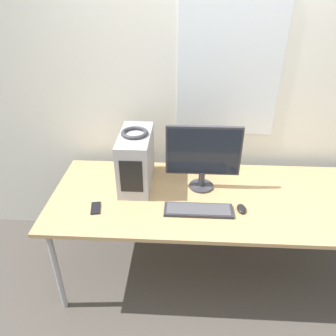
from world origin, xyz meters
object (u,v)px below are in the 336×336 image
(mouse, at_px, (241,209))
(cell_phone, at_px, (96,208))
(keyboard, at_px, (198,210))
(pc_tower, at_px, (136,160))
(monitor_main, at_px, (203,155))
(headphones, at_px, (135,133))

(mouse, distance_m, cell_phone, 0.97)
(keyboard, relative_size, mouse, 4.61)
(pc_tower, xyz_separation_m, keyboard, (0.45, -0.32, -0.19))
(mouse, bearing_deg, cell_phone, -177.90)
(pc_tower, height_order, monitor_main, monitor_main)
(mouse, relative_size, cell_phone, 0.72)
(cell_phone, bearing_deg, pc_tower, 43.46)
(monitor_main, bearing_deg, keyboard, -95.46)
(pc_tower, distance_m, keyboard, 0.58)
(monitor_main, xyz_separation_m, mouse, (0.26, -0.26, -0.26))
(monitor_main, bearing_deg, mouse, -45.55)
(keyboard, bearing_deg, cell_phone, -179.33)
(headphones, relative_size, cell_phone, 1.37)
(headphones, relative_size, mouse, 1.91)
(headphones, distance_m, cell_phone, 0.57)
(pc_tower, distance_m, cell_phone, 0.45)
(headphones, xyz_separation_m, keyboard, (0.45, -0.32, -0.40))
(headphones, xyz_separation_m, mouse, (0.73, -0.29, -0.40))
(pc_tower, bearing_deg, monitor_main, -3.77)
(keyboard, distance_m, mouse, 0.28)
(pc_tower, xyz_separation_m, cell_phone, (-0.23, -0.33, -0.19))
(pc_tower, height_order, keyboard, pc_tower)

